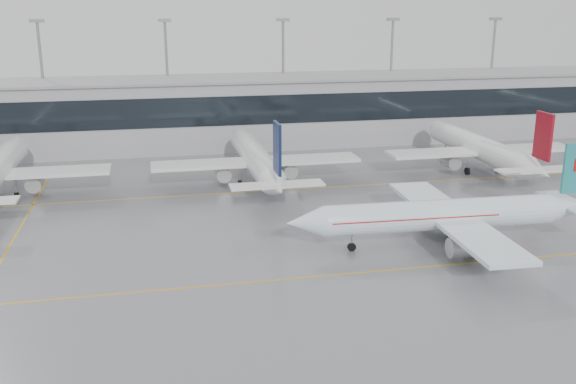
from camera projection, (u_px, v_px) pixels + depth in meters
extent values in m
plane|color=slate|center=(314.00, 277.00, 60.97)|extent=(320.00, 320.00, 0.00)
cube|color=orange|center=(314.00, 277.00, 60.97)|extent=(120.00, 0.25, 0.01)
cube|color=orange|center=(261.00, 191.00, 89.14)|extent=(120.00, 0.25, 0.01)
cube|color=orange|center=(10.00, 245.00, 69.04)|extent=(0.25, 60.00, 0.01)
cube|color=#9C9CA0|center=(231.00, 113.00, 117.53)|extent=(180.00, 15.00, 12.00)
cube|color=black|center=(236.00, 111.00, 110.02)|extent=(180.00, 0.20, 5.00)
cube|color=gray|center=(230.00, 78.00, 115.80)|extent=(182.00, 16.00, 0.40)
cylinder|color=gray|center=(44.00, 86.00, 115.15)|extent=(0.50, 0.50, 22.00)
cube|color=gray|center=(37.00, 21.00, 112.00)|extent=(2.40, 1.00, 0.60)
cylinder|color=gray|center=(168.00, 83.00, 119.56)|extent=(0.50, 0.50, 22.00)
cube|color=gray|center=(165.00, 20.00, 116.41)|extent=(2.40, 1.00, 0.60)
cylinder|color=gray|center=(283.00, 80.00, 123.97)|extent=(0.50, 0.50, 22.00)
cube|color=gray|center=(283.00, 20.00, 120.82)|extent=(2.40, 1.00, 0.60)
cylinder|color=gray|center=(391.00, 78.00, 128.39)|extent=(0.50, 0.50, 22.00)
cube|color=gray|center=(393.00, 19.00, 125.24)|extent=(2.40, 1.00, 0.60)
cylinder|color=gray|center=(491.00, 75.00, 132.80)|extent=(0.50, 0.50, 22.00)
cube|color=gray|center=(496.00, 19.00, 129.65)|extent=(2.40, 1.00, 0.60)
cylinder|color=white|center=(439.00, 215.00, 67.99)|extent=(25.07, 4.21, 3.27)
cone|color=white|center=(305.00, 222.00, 65.59)|extent=(4.12, 3.42, 3.27)
cone|color=white|center=(570.00, 207.00, 70.51)|extent=(5.72, 3.48, 3.27)
cube|color=white|center=(452.00, 218.00, 68.34)|extent=(6.01, 27.21, 0.45)
cube|color=white|center=(572.00, 205.00, 70.46)|extent=(3.19, 10.50, 0.25)
cylinder|color=#A2A2A4|center=(466.00, 247.00, 64.14)|extent=(3.68, 2.23, 2.10)
cylinder|color=#A2A2A4|center=(430.00, 217.00, 73.22)|extent=(3.68, 2.23, 2.10)
cylinder|color=gray|center=(352.00, 241.00, 67.07)|extent=(0.20, 0.20, 1.38)
cylinder|color=black|center=(352.00, 247.00, 67.26)|extent=(0.91, 0.33, 0.90)
cylinder|color=gray|center=(470.00, 242.00, 66.56)|extent=(0.24, 0.24, 1.38)
cylinder|color=black|center=(470.00, 248.00, 66.75)|extent=(1.12, 0.49, 1.10)
cylinder|color=gray|center=(450.00, 225.00, 71.48)|extent=(0.24, 0.24, 1.38)
cylinder|color=black|center=(449.00, 231.00, 71.67)|extent=(1.12, 0.49, 1.10)
cube|color=#B70F0F|center=(412.00, 215.00, 67.43)|extent=(18.11, 3.98, 0.12)
cone|color=white|center=(19.00, 145.00, 100.49)|extent=(3.59, 4.00, 3.59)
cylinder|color=#A2A2A4|center=(35.00, 183.00, 86.31)|extent=(2.10, 3.60, 2.10)
cylinder|color=gray|center=(14.00, 169.00, 96.51)|extent=(0.20, 0.20, 1.56)
cylinder|color=black|center=(15.00, 174.00, 96.72)|extent=(0.30, 0.90, 0.90)
cylinder|color=gray|center=(16.00, 191.00, 84.62)|extent=(0.24, 0.24, 1.56)
cylinder|color=black|center=(17.00, 196.00, 84.84)|extent=(0.45, 1.10, 1.10)
cylinder|color=white|center=(255.00, 157.00, 92.78)|extent=(3.59, 27.36, 3.59)
cone|color=white|center=(240.00, 136.00, 107.51)|extent=(3.59, 4.00, 3.59)
cone|color=white|center=(277.00, 187.00, 77.30)|extent=(3.59, 5.60, 3.59)
cube|color=white|center=(257.00, 162.00, 91.48)|extent=(29.64, 5.00, 0.45)
cube|color=white|center=(277.00, 185.00, 77.03)|extent=(11.40, 2.80, 0.25)
cube|color=#0C1A42|center=(277.00, 148.00, 75.57)|extent=(0.35, 3.60, 6.12)
cylinder|color=#A2A2A4|center=(223.00, 173.00, 91.41)|extent=(2.10, 3.60, 2.10)
cylinder|color=#A2A2A4|center=(289.00, 169.00, 93.33)|extent=(2.10, 3.60, 2.10)
cylinder|color=gray|center=(245.00, 158.00, 103.53)|extent=(0.20, 0.20, 1.56)
cylinder|color=black|center=(245.00, 162.00, 103.75)|extent=(0.30, 0.90, 0.90)
cylinder|color=gray|center=(240.00, 179.00, 90.60)|extent=(0.24, 0.24, 1.56)
cylinder|color=black|center=(240.00, 184.00, 90.82)|extent=(0.45, 1.10, 1.10)
cylinder|color=gray|center=(276.00, 177.00, 91.64)|extent=(0.24, 0.24, 1.56)
cylinder|color=black|center=(276.00, 182.00, 91.86)|extent=(0.45, 1.10, 1.10)
cylinder|color=white|center=(477.00, 146.00, 99.80)|extent=(3.59, 27.36, 3.59)
cone|color=white|center=(434.00, 128.00, 114.53)|extent=(3.59, 4.00, 3.59)
cone|color=white|center=(537.00, 172.00, 84.32)|extent=(3.59, 5.60, 3.59)
cube|color=white|center=(481.00, 151.00, 98.50)|extent=(29.64, 5.00, 0.45)
cube|color=white|center=(539.00, 170.00, 84.05)|extent=(11.40, 2.80, 0.25)
cube|color=maroon|center=(543.00, 136.00, 82.60)|extent=(0.35, 3.60, 6.12)
cylinder|color=#A2A2A4|center=(450.00, 161.00, 98.43)|extent=(2.10, 3.60, 2.10)
cylinder|color=#A2A2A4|center=(507.00, 158.00, 100.36)|extent=(2.10, 3.60, 2.10)
cylinder|color=gray|center=(445.00, 148.00, 110.55)|extent=(0.20, 0.20, 1.56)
cylinder|color=black|center=(445.00, 152.00, 110.77)|extent=(0.30, 0.90, 0.90)
cylinder|color=gray|center=(468.00, 166.00, 97.62)|extent=(0.24, 0.24, 1.56)
cylinder|color=black|center=(467.00, 171.00, 97.84)|extent=(0.45, 1.10, 1.10)
cylinder|color=gray|center=(499.00, 164.00, 98.66)|extent=(0.24, 0.24, 1.56)
cylinder|color=black|center=(498.00, 169.00, 98.88)|extent=(0.45, 1.10, 1.10)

